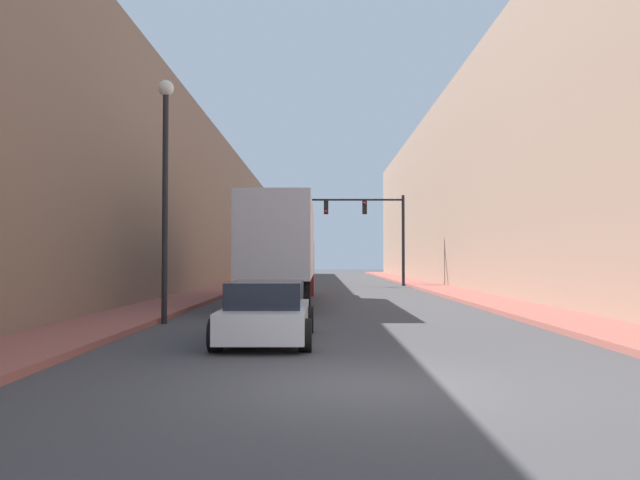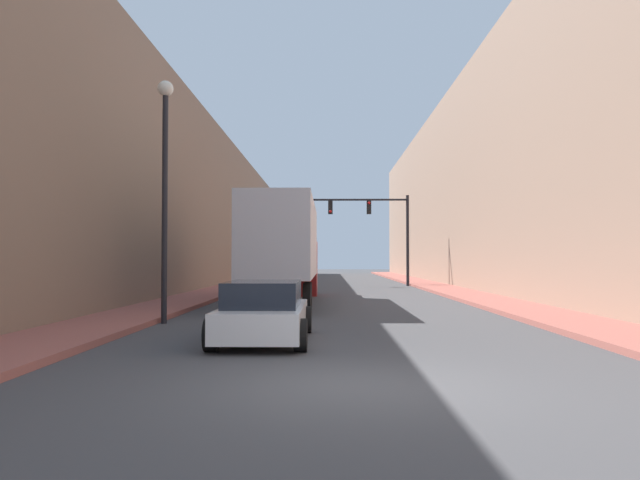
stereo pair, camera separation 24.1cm
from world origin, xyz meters
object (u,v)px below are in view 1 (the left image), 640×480
(sedan_car, at_px, (268,312))
(street_lamp, at_px, (166,167))
(semi_truck, at_px, (283,247))
(traffic_signal_gantry, at_px, (374,222))

(sedan_car, height_order, street_lamp, street_lamp)
(sedan_car, bearing_deg, semi_truck, 91.76)
(sedan_car, xyz_separation_m, street_lamp, (-3.15, 3.68, 3.72))
(semi_truck, bearing_deg, sedan_car, -88.24)
(semi_truck, xyz_separation_m, traffic_signal_gantry, (5.08, 16.11, 2.00))
(semi_truck, distance_m, sedan_car, 11.90)
(traffic_signal_gantry, bearing_deg, sedan_car, -99.59)
(sedan_car, distance_m, traffic_signal_gantry, 28.52)
(traffic_signal_gantry, distance_m, street_lamp, 25.45)
(street_lamp, bearing_deg, semi_truck, 70.99)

